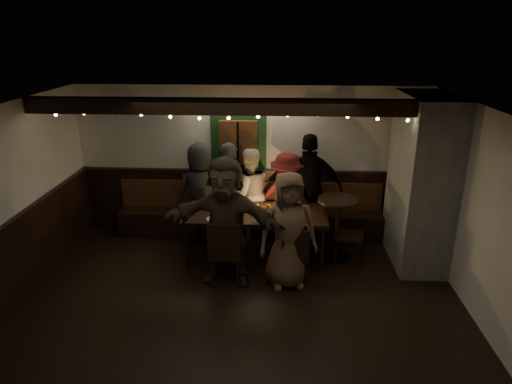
# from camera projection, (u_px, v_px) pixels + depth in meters

# --- Properties ---
(room) EXTENTS (6.02, 5.01, 2.62)m
(room) POSITION_uv_depth(u_px,v_px,m) (316.00, 196.00, 6.97)
(room) COLOR black
(room) RESTS_ON ground
(dining_table) EXTENTS (2.20, 0.94, 0.95)m
(dining_table) POSITION_uv_depth(u_px,v_px,m) (255.00, 216.00, 7.11)
(dining_table) COLOR black
(dining_table) RESTS_ON ground
(chair_near_left) EXTENTS (0.46, 0.46, 1.00)m
(chair_near_left) POSITION_uv_depth(u_px,v_px,m) (225.00, 250.00, 6.38)
(chair_near_left) COLOR black
(chair_near_left) RESTS_ON ground
(chair_near_right) EXTENTS (0.45, 0.45, 0.86)m
(chair_near_right) POSITION_uv_depth(u_px,v_px,m) (294.00, 253.00, 6.45)
(chair_near_right) COLOR black
(chair_near_right) RESTS_ON ground
(chair_end) EXTENTS (0.51, 0.51, 0.94)m
(chair_end) POSITION_uv_depth(u_px,v_px,m) (344.00, 230.00, 7.10)
(chair_end) COLOR black
(chair_end) RESTS_ON ground
(high_top) EXTENTS (0.63, 0.63, 1.00)m
(high_top) POSITION_uv_depth(u_px,v_px,m) (337.00, 221.00, 7.16)
(high_top) COLOR black
(high_top) RESTS_ON ground
(person_a) EXTENTS (0.98, 0.83, 1.71)m
(person_a) POSITION_uv_depth(u_px,v_px,m) (201.00, 192.00, 7.76)
(person_a) COLOR black
(person_a) RESTS_ON ground
(person_b) EXTENTS (0.72, 0.59, 1.71)m
(person_b) POSITION_uv_depth(u_px,v_px,m) (229.00, 191.00, 7.81)
(person_b) COLOR black
(person_b) RESTS_ON ground
(person_c) EXTENTS (0.94, 0.84, 1.61)m
(person_c) POSITION_uv_depth(u_px,v_px,m) (249.00, 194.00, 7.82)
(person_c) COLOR beige
(person_c) RESTS_ON ground
(person_d) EXTENTS (1.15, 0.89, 1.58)m
(person_d) POSITION_uv_depth(u_px,v_px,m) (286.00, 198.00, 7.66)
(person_d) COLOR #551616
(person_d) RESTS_ON ground
(person_e) EXTENTS (1.10, 0.46, 1.88)m
(person_e) POSITION_uv_depth(u_px,v_px,m) (309.00, 189.00, 7.67)
(person_e) COLOR black
(person_e) RESTS_ON ground
(person_f) EXTENTS (1.80, 0.80, 1.87)m
(person_f) POSITION_uv_depth(u_px,v_px,m) (226.00, 221.00, 6.39)
(person_f) COLOR #3F3322
(person_f) RESTS_ON ground
(person_g) EXTENTS (0.92, 0.70, 1.69)m
(person_g) POSITION_uv_depth(u_px,v_px,m) (288.00, 230.00, 6.32)
(person_g) COLOR brown
(person_g) RESTS_ON ground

